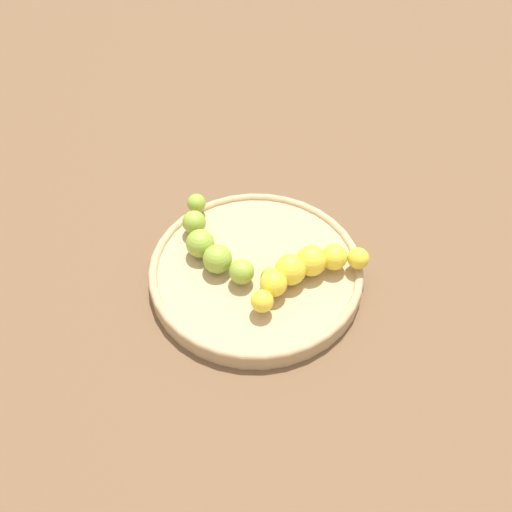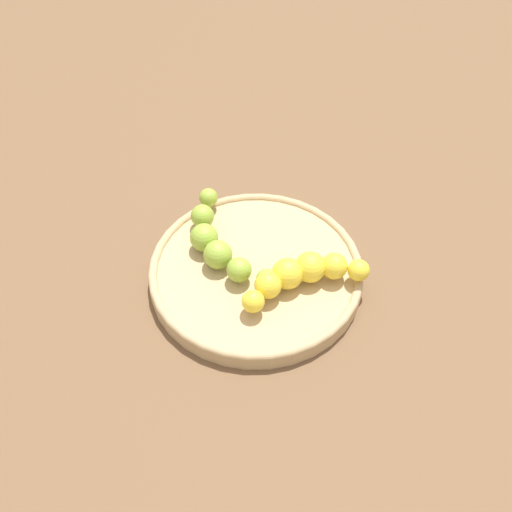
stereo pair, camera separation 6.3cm
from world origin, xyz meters
name	(u,v)px [view 2 (the right image)]	position (x,y,z in m)	size (l,w,h in m)	color
ground_plane	(256,278)	(0.00, 0.00, 0.00)	(2.40, 2.40, 0.00)	brown
fruit_bowl	(256,271)	(0.00, 0.00, 0.01)	(0.24, 0.24, 0.02)	tan
banana_yellow	(301,275)	(0.00, -0.06, 0.04)	(0.11, 0.11, 0.03)	yellow
banana_green	(218,242)	(0.00, 0.05, 0.04)	(0.11, 0.14, 0.03)	#8CAD38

